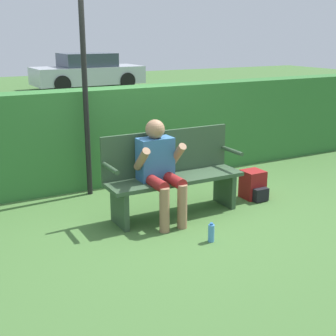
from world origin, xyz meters
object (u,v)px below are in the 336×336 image
Objects in this scene: backpack at (253,185)px; signpost at (84,73)px; person_seated at (160,166)px; park_bench at (172,173)px; water_bottle at (211,233)px; parked_car at (88,72)px.

signpost is at bearing 147.21° from backpack.
backpack is (1.42, 0.08, -0.48)m from person_seated.
water_bottle is at bearing -92.54° from park_bench.
park_bench is 1.70m from signpost.
signpost reaches higher than person_seated.
parked_car is at bearing 80.11° from backpack.
backpack is 0.09× the size of parked_car.
signpost is at bearing 119.84° from park_bench.
park_bench is 0.39× the size of parked_car.
parked_car is at bearing 75.14° from park_bench.
parked_car is (3.47, 13.10, 0.15)m from park_bench.
signpost is (-0.60, 2.03, 1.50)m from water_bottle.
person_seated reaches higher than backpack.
person_seated is 1.50m from backpack.
person_seated is (-0.24, -0.13, 0.16)m from park_bench.
parked_car reaches higher than park_bench.
water_bottle is 2.60m from signpost.
person_seated is at bearing 104.18° from water_bottle.
person_seated is 0.98m from water_bottle.
person_seated is at bearing -72.06° from signpost.
park_bench is at bearing 29.31° from person_seated.
person_seated is at bearing -106.91° from parked_car.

